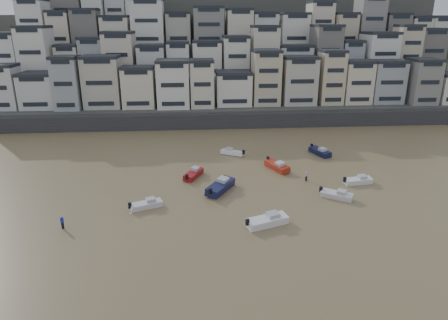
{
  "coord_description": "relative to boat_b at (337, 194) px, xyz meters",
  "views": [
    {
      "loc": [
        1.01,
        -28.26,
        24.49
      ],
      "look_at": [
        5.63,
        30.0,
        4.0
      ],
      "focal_mm": 32.0,
      "sensor_mm": 36.0,
      "label": 1
    }
  ],
  "objects": [
    {
      "name": "hillside",
      "position": [
        -6.8,
        81.61,
        12.33
      ],
      "size": [
        141.04,
        66.0,
        50.0
      ],
      "color": "#4C4C47",
      "rests_on": "ground"
    },
    {
      "name": "ground",
      "position": [
        -21.53,
        -23.23,
        -0.68
      ],
      "size": [
        400.0,
        400.0,
        0.0
      ],
      "primitive_type": "plane",
      "color": "#937D4F",
      "rests_on": "ground"
    },
    {
      "name": "person_pink",
      "position": [
        -2.57,
        6.97,
        0.19
      ],
      "size": [
        0.44,
        0.44,
        1.74
      ],
      "primitive_type": null,
      "color": "#CA8FA0",
      "rests_on": "ground"
    },
    {
      "name": "harbor_wall",
      "position": [
        -11.53,
        41.77,
        1.07
      ],
      "size": [
        140.0,
        3.0,
        3.5
      ],
      "primitive_type": "cube",
      "color": "#38383A",
      "rests_on": "ground"
    },
    {
      "name": "boat_e",
      "position": [
        -6.24,
        12.42,
        0.14
      ],
      "size": [
        4.18,
        6.28,
        1.63
      ],
      "primitive_type": null,
      "rotation": [
        0.0,
        0.0,
        -1.16
      ],
      "color": "#A32514",
      "rests_on": "ground"
    },
    {
      "name": "boat_f",
      "position": [
        -20.69,
        10.08,
        0.06
      ],
      "size": [
        3.89,
        5.63,
        1.47
      ],
      "primitive_type": null,
      "rotation": [
        0.0,
        0.0,
        1.13
      ],
      "color": "maroon",
      "rests_on": "ground"
    },
    {
      "name": "boat_h",
      "position": [
        -13.15,
        21.06,
        -0.01
      ],
      "size": [
        5.05,
        3.86,
        1.34
      ],
      "primitive_type": null,
      "rotation": [
        0.0,
        0.0,
        2.61
      ],
      "color": "white",
      "rests_on": "ground"
    },
    {
      "name": "boat_j",
      "position": [
        -27.28,
        -0.97,
        -0.02
      ],
      "size": [
        5.04,
        3.23,
        1.31
      ],
      "primitive_type": null,
      "rotation": [
        0.0,
        0.0,
        0.38
      ],
      "color": "silver",
      "rests_on": "ground"
    },
    {
      "name": "boat_c",
      "position": [
        -16.66,
        4.08,
        0.27
      ],
      "size": [
        5.49,
        7.1,
        1.89
      ],
      "primitive_type": null,
      "rotation": [
        0.0,
        0.0,
        1.03
      ],
      "color": "#141741",
      "rests_on": "ground"
    },
    {
      "name": "boat_a",
      "position": [
        -11.56,
        -7.19,
        0.14
      ],
      "size": [
        6.3,
        3.91,
        1.63
      ],
      "primitive_type": null,
      "rotation": [
        0.0,
        0.0,
        0.35
      ],
      "color": "white",
      "rests_on": "ground"
    },
    {
      "name": "person_blue",
      "position": [
        -37.06,
        -5.94,
        0.19
      ],
      "size": [
        0.44,
        0.44,
        1.74
      ],
      "primitive_type": null,
      "color": "#1824B9",
      "rests_on": "ground"
    },
    {
      "name": "boat_b",
      "position": [
        0.0,
        0.0,
        0.0
      ],
      "size": [
        5.02,
        4.1,
        1.35
      ],
      "primitive_type": null,
      "rotation": [
        0.0,
        0.0,
        -0.59
      ],
      "color": "silver",
      "rests_on": "ground"
    },
    {
      "name": "boat_i",
      "position": [
        3.69,
        19.88,
        0.1
      ],
      "size": [
        3.65,
        6.01,
        1.56
      ],
      "primitive_type": null,
      "rotation": [
        0.0,
        0.0,
        -1.23
      ],
      "color": "#12163A",
      "rests_on": "ground"
    },
    {
      "name": "boat_d",
      "position": [
        5.26,
        5.11,
        -0.0
      ],
      "size": [
        5.12,
        2.28,
        1.35
      ],
      "primitive_type": null,
      "rotation": [
        0.0,
        0.0,
        0.14
      ],
      "color": "white",
      "rests_on": "ground"
    }
  ]
}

